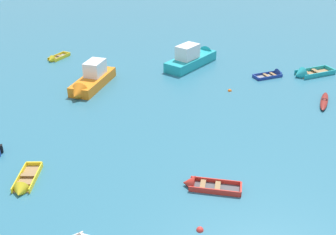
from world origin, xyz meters
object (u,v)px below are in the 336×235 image
rowboat_red_far_back (200,185)px  rowboat_turquoise_near_camera (305,74)px  rowboat_deep_blue_foreground_center (275,74)px  kayak_maroon_near_right (324,101)px  rowboat_yellow_back_row_left (55,59)px  mooring_buoy_outer_edge (230,91)px  motor_launch_orange_outer_right (91,81)px  mooring_buoy_central (184,50)px  rowboat_yellow_midfield_left (23,186)px  mooring_buoy_midfield (200,230)px  motor_launch_turquoise_back_row_right (194,58)px

rowboat_red_far_back → rowboat_turquoise_near_camera: size_ratio=0.77×
rowboat_deep_blue_foreground_center → kayak_maroon_near_right: rowboat_deep_blue_foreground_center is taller
rowboat_turquoise_near_camera → rowboat_yellow_back_row_left: (-24.78, 5.27, -0.05)m
rowboat_red_far_back → mooring_buoy_outer_edge: (4.00, 13.49, -0.15)m
motor_launch_orange_outer_right → mooring_buoy_outer_edge: bearing=-5.1°
motor_launch_orange_outer_right → kayak_maroon_near_right: bearing=-10.9°
mooring_buoy_central → mooring_buoy_outer_edge: bearing=-74.3°
kayak_maroon_near_right → rowboat_turquoise_near_camera: (0.45, 5.91, 0.03)m
rowboat_turquoise_near_camera → mooring_buoy_outer_edge: 8.43m
rowboat_yellow_back_row_left → rowboat_deep_blue_foreground_center: bearing=-13.0°
rowboat_yellow_midfield_left → rowboat_turquoise_near_camera: bearing=37.1°
mooring_buoy_central → mooring_buoy_midfield: (-1.16, -28.32, 0.00)m
motor_launch_turquoise_back_row_right → rowboat_yellow_midfield_left: size_ratio=2.12×
rowboat_turquoise_near_camera → rowboat_red_far_back: bearing=-125.1°
motor_launch_turquoise_back_row_right → mooring_buoy_outer_edge: (2.57, -6.78, -0.75)m
rowboat_yellow_midfield_left → rowboat_turquoise_near_camera: rowboat_turquoise_near_camera is taller
kayak_maroon_near_right → rowboat_yellow_back_row_left: rowboat_yellow_back_row_left is taller
rowboat_red_far_back → mooring_buoy_outer_edge: rowboat_red_far_back is taller
rowboat_yellow_midfield_left → rowboat_deep_blue_foreground_center: rowboat_deep_blue_foreground_center is taller
rowboat_red_far_back → kayak_maroon_near_right: 15.68m
motor_launch_turquoise_back_row_right → rowboat_turquoise_near_camera: size_ratio=1.49×
motor_launch_turquoise_back_row_right → rowboat_yellow_back_row_left: bearing=173.0°
rowboat_red_far_back → mooring_buoy_outer_edge: 14.07m
rowboat_turquoise_near_camera → mooring_buoy_midfield: bearing=-120.9°
kayak_maroon_near_right → mooring_buoy_midfield: bearing=-129.2°
rowboat_yellow_midfield_left → mooring_buoy_outer_edge: 19.31m
kayak_maroon_near_right → mooring_buoy_central: size_ratio=7.95×
rowboat_yellow_midfield_left → rowboat_yellow_back_row_left: size_ratio=1.06×
rowboat_red_far_back → mooring_buoy_midfield: size_ratio=9.45×
motor_launch_orange_outer_right → mooring_buoy_central: bearing=48.9°
rowboat_turquoise_near_camera → motor_launch_turquoise_back_row_right: bearing=161.2°
kayak_maroon_near_right → motor_launch_orange_outer_right: 19.84m
rowboat_yellow_midfield_left → rowboat_deep_blue_foreground_center: 25.29m
rowboat_yellow_back_row_left → rowboat_red_far_back: bearing=-59.4°
kayak_maroon_near_right → mooring_buoy_outer_edge: (-7.32, 2.64, -0.17)m
motor_launch_turquoise_back_row_right → rowboat_red_far_back: motor_launch_turquoise_back_row_right is taller
motor_launch_turquoise_back_row_right → rowboat_turquoise_near_camera: 10.93m
rowboat_yellow_back_row_left → mooring_buoy_central: rowboat_yellow_back_row_left is taller
rowboat_red_far_back → mooring_buoy_midfield: (-0.35, -3.46, -0.15)m
rowboat_deep_blue_foreground_center → mooring_buoy_outer_edge: rowboat_deep_blue_foreground_center is taller
motor_launch_turquoise_back_row_right → mooring_buoy_midfield: motor_launch_turquoise_back_row_right is taller
rowboat_red_far_back → mooring_buoy_central: size_ratio=7.71×
mooring_buoy_central → mooring_buoy_outer_edge: (3.19, -11.38, 0.00)m
kayak_maroon_near_right → mooring_buoy_midfield: 18.46m
rowboat_yellow_midfield_left → motor_launch_orange_outer_right: motor_launch_orange_outer_right is taller
motor_launch_turquoise_back_row_right → mooring_buoy_midfield: 23.80m
rowboat_red_far_back → rowboat_yellow_back_row_left: 25.59m
rowboat_red_far_back → rowboat_deep_blue_foreground_center: size_ratio=1.08×
rowboat_yellow_midfield_left → rowboat_red_far_back: rowboat_red_far_back is taller
kayak_maroon_near_right → mooring_buoy_outer_edge: size_ratio=9.99×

